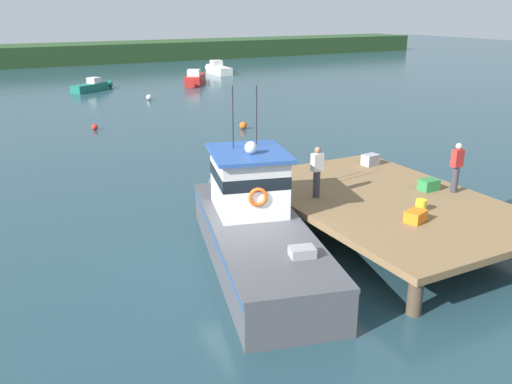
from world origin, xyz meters
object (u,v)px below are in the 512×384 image
deckhand_further_back (456,167)px  moored_boat_far_left (92,86)px  crate_single_by_cleat (416,216)px  deckhand_by_the_boat (317,171)px  bait_bucket (421,205)px  mooring_buoy_inshore (149,97)px  mooring_buoy_spare_mooring (95,127)px  crate_stack_near_edge (370,160)px  moored_boat_off_the_point (218,69)px  main_fishing_boat (254,224)px  mooring_buoy_outer (243,125)px  crate_single_far (429,185)px  moored_boat_outer_mooring (195,79)px

deckhand_further_back → moored_boat_far_left: deckhand_further_back is taller
crate_single_by_cleat → deckhand_by_the_boat: deckhand_by_the_boat is taller
bait_bucket → mooring_buoy_inshore: bait_bucket is taller
deckhand_further_back → mooring_buoy_spare_mooring: size_ratio=4.70×
crate_stack_near_edge → moored_boat_off_the_point: (11.52, 39.41, -0.93)m
main_fishing_boat → mooring_buoy_inshore: size_ratio=23.31×
deckhand_further_back → moored_boat_far_left: (-3.70, 36.67, -1.68)m
crate_stack_near_edge → crate_single_by_cleat: (-2.60, -5.09, -0.05)m
main_fishing_boat → mooring_buoy_outer: size_ratio=22.47×
crate_single_far → mooring_buoy_spare_mooring: (-6.47, 20.04, -1.21)m
moored_boat_outer_mooring → mooring_buoy_outer: (-4.95, -19.80, -0.26)m
mooring_buoy_outer → moored_boat_outer_mooring: bearing=76.0°
mooring_buoy_outer → moored_boat_far_left: bearing=102.7°
moored_boat_outer_mooring → bait_bucket: bearing=-102.0°
mooring_buoy_inshore → mooring_buoy_outer: mooring_buoy_outer is taller
crate_single_far → crate_single_by_cleat: 3.00m
bait_bucket → mooring_buoy_outer: size_ratio=0.77×
crate_single_by_cleat → deckhand_by_the_boat: size_ratio=0.37×
main_fishing_boat → crate_single_by_cleat: bearing=-31.9°
main_fishing_boat → deckhand_further_back: (6.79, -1.07, 1.05)m
crate_stack_near_edge → main_fishing_boat: bearing=-157.4°
moored_boat_off_the_point → mooring_buoy_outer: 28.46m
mooring_buoy_spare_mooring → moored_boat_outer_mooring: bearing=51.1°
deckhand_further_back → crate_single_by_cleat: bearing=-155.7°
moored_boat_outer_mooring → deckhand_further_back: bearing=-99.0°
moored_boat_far_left → moored_boat_outer_mooring: size_ratio=0.77×
moored_boat_far_left → mooring_buoy_outer: bearing=-77.3°
main_fishing_boat → mooring_buoy_outer: main_fishing_boat is taller
deckhand_by_the_boat → moored_boat_outer_mooring: 36.18m
deckhand_further_back → mooring_buoy_spare_mooring: bearing=108.9°
crate_stack_near_edge → mooring_buoy_spare_mooring: (-6.71, 16.81, -1.23)m
deckhand_by_the_boat → mooring_buoy_spare_mooring: bearing=98.6°
bait_bucket → moored_boat_off_the_point: bearing=73.1°
moored_boat_outer_mooring → mooring_buoy_inshore: moored_boat_outer_mooring is taller
crate_single_by_cleat → moored_boat_far_left: 38.02m
bait_bucket → main_fishing_boat: bearing=158.5°
crate_single_by_cleat → crate_stack_near_edge: bearing=62.9°
main_fishing_boat → mooring_buoy_spare_mooring: 19.52m
crate_single_by_cleat → deckhand_further_back: bearing=24.3°
moored_boat_off_the_point → crate_single_by_cleat: bearing=-107.6°
crate_single_far → moored_boat_far_left: size_ratio=0.15×
deckhand_by_the_boat → moored_boat_off_the_point: size_ratio=0.30×
crate_single_far → deckhand_further_back: deckhand_further_back is taller
bait_bucket → moored_boat_outer_mooring: bait_bucket is taller
mooring_buoy_spare_mooring → deckhand_by_the_boat: bearing=-81.4°
bait_bucket → moored_boat_outer_mooring: (7.93, 37.21, -0.89)m
mooring_buoy_inshore → crate_single_far: bearing=-89.4°
crate_single_far → crate_single_by_cleat: crate_single_far is taller
crate_stack_near_edge → mooring_buoy_spare_mooring: crate_stack_near_edge is taller
deckhand_by_the_boat → deckhand_further_back: bearing=-22.2°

